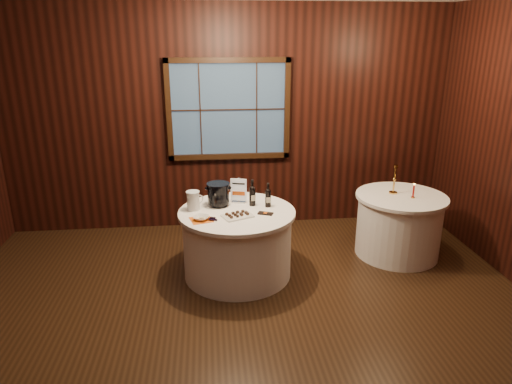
{
  "coord_description": "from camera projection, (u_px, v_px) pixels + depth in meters",
  "views": [
    {
      "loc": [
        -0.29,
        -3.63,
        2.58
      ],
      "look_at": [
        0.2,
        0.9,
        1.01
      ],
      "focal_mm": 32.0,
      "sensor_mm": 36.0,
      "label": 1
    }
  ],
  "objects": [
    {
      "name": "back_wall",
      "position": [
        229.0,
        117.0,
        6.12
      ],
      "size": [
        6.0,
        0.1,
        3.0
      ],
      "color": "black",
      "rests_on": "ground"
    },
    {
      "name": "chocolate_box",
      "position": [
        265.0,
        213.0,
        4.88
      ],
      "size": [
        0.18,
        0.14,
        0.01
      ],
      "primitive_type": "cube",
      "rotation": [
        0.0,
        0.0,
        -0.4
      ],
      "color": "black",
      "rests_on": "main_table"
    },
    {
      "name": "sign_stand",
      "position": [
        239.0,
        194.0,
        5.19
      ],
      "size": [
        0.18,
        0.12,
        0.3
      ],
      "rotation": [
        0.0,
        0.0,
        -0.26
      ],
      "color": "#AFAFB6",
      "rests_on": "main_table"
    },
    {
      "name": "ground",
      "position": [
        245.0,
        326.0,
        4.28
      ],
      "size": [
        6.0,
        6.0,
        0.0
      ],
      "primitive_type": "plane",
      "color": "black",
      "rests_on": "ground"
    },
    {
      "name": "main_table",
      "position": [
        237.0,
        243.0,
        5.1
      ],
      "size": [
        1.28,
        1.28,
        0.77
      ],
      "color": "white",
      "rests_on": "ground"
    },
    {
      "name": "glass_pitcher",
      "position": [
        193.0,
        201.0,
        4.97
      ],
      "size": [
        0.19,
        0.15,
        0.21
      ],
      "rotation": [
        0.0,
        0.0,
        0.43
      ],
      "color": "silver",
      "rests_on": "main_table"
    },
    {
      "name": "side_table",
      "position": [
        398.0,
        225.0,
        5.58
      ],
      "size": [
        1.08,
        1.08,
        0.77
      ],
      "color": "white",
      "rests_on": "ground"
    },
    {
      "name": "red_candle",
      "position": [
        413.0,
        192.0,
        5.35
      ],
      "size": [
        0.05,
        0.05,
        0.18
      ],
      "color": "gold",
      "rests_on": "side_table"
    },
    {
      "name": "grape_bunch",
      "position": [
        213.0,
        218.0,
        4.72
      ],
      "size": [
        0.16,
        0.1,
        0.04
      ],
      "rotation": [
        0.0,
        0.0,
        -0.42
      ],
      "color": "black",
      "rests_on": "main_table"
    },
    {
      "name": "ice_bucket",
      "position": [
        218.0,
        194.0,
        5.08
      ],
      "size": [
        0.26,
        0.26,
        0.26
      ],
      "color": "black",
      "rests_on": "main_table"
    },
    {
      "name": "port_bottle_left",
      "position": [
        252.0,
        194.0,
        5.1
      ],
      "size": [
        0.07,
        0.08,
        0.3
      ],
      "rotation": [
        0.0,
        0.0,
        0.26
      ],
      "color": "black",
      "rests_on": "main_table"
    },
    {
      "name": "brass_candlestick",
      "position": [
        394.0,
        183.0,
        5.49
      ],
      "size": [
        0.1,
        0.1,
        0.35
      ],
      "color": "gold",
      "rests_on": "side_table"
    },
    {
      "name": "cracker_bowl",
      "position": [
        201.0,
        218.0,
        4.72
      ],
      "size": [
        0.2,
        0.2,
        0.04
      ],
      "primitive_type": "imported",
      "rotation": [
        0.0,
        0.0,
        -0.33
      ],
      "color": "white",
      "rests_on": "orange_napkin"
    },
    {
      "name": "orange_napkin",
      "position": [
        201.0,
        220.0,
        4.73
      ],
      "size": [
        0.27,
        0.27,
        0.0
      ],
      "primitive_type": "cube",
      "rotation": [
        0.0,
        0.0,
        0.27
      ],
      "color": "#DB5C12",
      "rests_on": "main_table"
    },
    {
      "name": "chocolate_plate",
      "position": [
        237.0,
        215.0,
        4.8
      ],
      "size": [
        0.36,
        0.31,
        0.04
      ],
      "rotation": [
        0.0,
        0.0,
        0.4
      ],
      "color": "white",
      "rests_on": "main_table"
    },
    {
      "name": "port_bottle_right",
      "position": [
        268.0,
        197.0,
        5.06
      ],
      "size": [
        0.07,
        0.07,
        0.27
      ],
      "rotation": [
        0.0,
        0.0,
        -0.0
      ],
      "color": "black",
      "rests_on": "main_table"
    }
  ]
}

